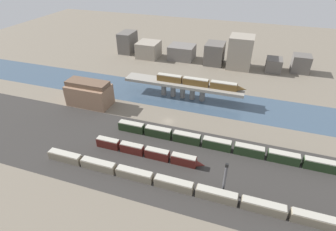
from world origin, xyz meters
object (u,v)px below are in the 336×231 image
object	(u,v)px
train_yard_near	(179,185)
warehouse_building	(89,93)
signal_tower	(225,179)
train_yard_mid	(147,152)
train_on_bridge	(199,82)
train_yard_far	(220,145)

from	to	relation	value
train_yard_near	warehouse_building	xyz separation A→B (m)	(-57.09, 38.76, 4.16)
warehouse_building	signal_tower	bearing A→B (deg)	-26.96
train_yard_near	signal_tower	world-z (taller)	signal_tower
train_yard_mid	signal_tower	world-z (taller)	signal_tower
train_on_bridge	signal_tower	size ratio (longest dim) A/B	3.49
warehouse_building	signal_tower	world-z (taller)	signal_tower
train_yard_near	signal_tower	xyz separation A→B (m)	(13.81, 2.70, 4.67)
signal_tower	train_yard_mid	bearing A→B (deg)	162.99
train_yard_mid	warehouse_building	xyz separation A→B (m)	(-41.26, 26.99, 3.95)
train_yard_near	train_yard_far	xyz separation A→B (m)	(9.51, 24.49, 0.27)
train_yard_near	train_on_bridge	bearing A→B (deg)	96.95
train_yard_mid	train_yard_far	xyz separation A→B (m)	(25.33, 12.72, 0.06)
train_yard_far	train_yard_near	bearing A→B (deg)	-111.21
signal_tower	train_yard_far	bearing A→B (deg)	101.19
train_yard_mid	train_yard_far	size ratio (longest dim) A/B	0.49
train_on_bridge	train_yard_near	xyz separation A→B (m)	(7.29, -59.81, -8.12)
train_yard_near	train_yard_mid	distance (m)	19.72
train_yard_far	signal_tower	xyz separation A→B (m)	(4.31, -21.79, 4.41)
train_on_bridge	train_yard_mid	distance (m)	49.43
train_yard_mid	warehouse_building	world-z (taller)	warehouse_building
warehouse_building	train_on_bridge	bearing A→B (deg)	22.92
train_yard_mid	warehouse_building	bearing A→B (deg)	146.81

